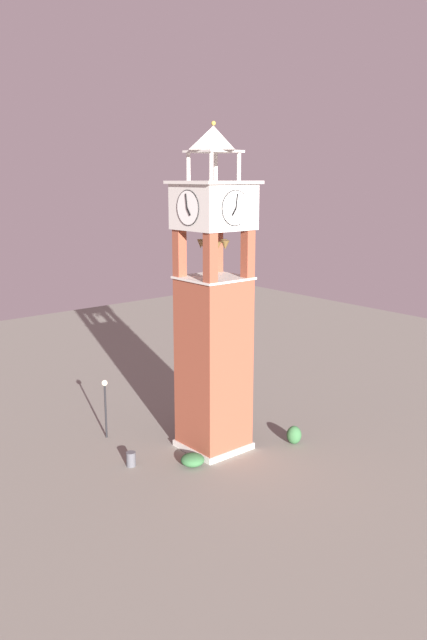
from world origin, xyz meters
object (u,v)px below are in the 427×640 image
clock_tower (213,320)px  park_bench (217,410)px  lamp_post (105,398)px  trash_bin (131,459)px

clock_tower → park_bench: bearing=-132.9°
clock_tower → lamp_post: (4.05, -5.21, -5.03)m
trash_bin → clock_tower: bearing=168.7°
clock_tower → trash_bin: 8.80m
lamp_post → park_bench: bearing=166.2°
park_bench → trash_bin: size_ratio=2.03×
clock_tower → lamp_post: size_ratio=5.01×
lamp_post → trash_bin: size_ratio=4.53×
clock_tower → lamp_post: 8.30m
park_bench → lamp_post: (7.23, -1.78, 2.05)m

